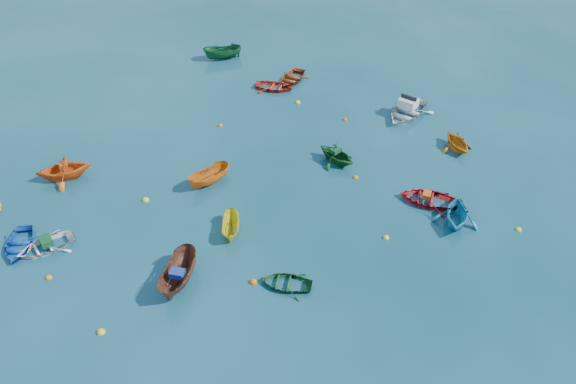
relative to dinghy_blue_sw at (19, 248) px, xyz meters
The scene contains 31 objects.
ground 11.37m from the dinghy_blue_sw, 31.29° to the left, with size 160.00×160.00×0.00m, color #093444.
dinghy_blue_sw is the anchor object (origin of this frame).
dinghy_white_near 1.44m from the dinghy_blue_sw, 29.22° to the left, with size 2.08×2.91×0.60m, color white.
sampan_brown_mid 9.10m from the dinghy_blue_sw, 16.43° to the left, with size 1.31×3.47×1.34m, color brown.
dinghy_orange_w 5.97m from the dinghy_blue_sw, 115.94° to the left, with size 2.69×3.13×1.65m, color orange.
sampan_yellow_mid 11.04m from the dinghy_blue_sw, 38.16° to the left, with size 0.91×2.42×0.93m, color yellow.
dinghy_green_e 14.13m from the dinghy_blue_sw, 21.50° to the left, with size 1.83×2.56×0.53m, color #114B1F.
dinghy_cyan_se 23.27m from the dinghy_blue_sw, 36.92° to the left, with size 2.53×2.94×1.55m, color teal.
dinghy_red_nw 21.33m from the dinghy_blue_sw, 84.56° to the left, with size 2.08×2.91×0.60m, color red.
sampan_orange_n 10.83m from the dinghy_blue_sw, 61.96° to the left, with size 1.10×2.91×1.12m, color orange.
dinghy_green_n 18.63m from the dinghy_blue_sw, 55.95° to the left, with size 2.29×2.65×1.40m, color #104517.
dinghy_red_ne 22.32m from the dinghy_blue_sw, 41.55° to the left, with size 2.34×3.27×0.68m, color #AE0E15.
dinghy_red_far 23.25m from the dinghy_blue_sw, 83.95° to the left, with size 2.23×3.12×0.65m, color #A6330D.
dinghy_orange_far 26.45m from the dinghy_blue_sw, 51.93° to the left, with size 2.13×2.47×1.30m, color #C26F12.
sampan_green_far 23.72m from the dinghy_blue_sw, 100.61° to the left, with size 1.20×3.17×1.23m, color #135329.
motorboat_white 25.93m from the dinghy_blue_sw, 62.49° to the left, with size 2.96×4.14×1.46m, color silver.
tarp_green_a 1.60m from the dinghy_blue_sw, 31.54° to the left, with size 0.76×0.57×0.37m, color #114721.
tarp_blue_a 9.15m from the dinghy_blue_sw, 15.49° to the left, with size 0.67×0.51×0.32m, color navy.
tarp_orange_a 6.07m from the dinghy_blue_sw, 115.50° to the left, with size 0.57×0.43×0.28m, color #B74112.
tarp_green_b 18.61m from the dinghy_blue_sw, 56.23° to the left, with size 0.58×0.44×0.28m, color #124822.
tarp_orange_b 22.23m from the dinghy_blue_sw, 41.68° to the left, with size 0.59×0.45×0.29m, color #B65112.
buoy_or_a 3.09m from the dinghy_blue_sw, 11.42° to the right, with size 0.32×0.32×0.32m, color orange.
buoy_ye_a 7.80m from the dinghy_blue_sw, 11.55° to the right, with size 0.37×0.37×0.37m, color yellow.
buoy_or_b 12.56m from the dinghy_blue_sw, 20.93° to the left, with size 0.39×0.39×0.39m, color #E45E0C.
buoy_ye_b 6.98m from the dinghy_blue_sw, 65.21° to the left, with size 0.39×0.39×0.39m, color yellow.
buoy_or_c 15.05m from the dinghy_blue_sw, 83.46° to the left, with size 0.33×0.33×0.33m, color orange.
buoy_ye_c 19.24m from the dinghy_blue_sw, 34.13° to the left, with size 0.33×0.33×0.33m, color #FFF21A.
buoy_or_d 19.05m from the dinghy_blue_sw, 50.17° to the left, with size 0.33×0.33×0.33m, color orange.
buoy_ye_d 20.93m from the dinghy_blue_sw, 77.28° to the left, with size 0.38×0.38×0.38m, color yellow.
buoy_or_e 21.94m from the dinghy_blue_sw, 66.94° to the left, with size 0.31×0.31×0.31m, color #E15C0C.
buoy_ye_e 26.50m from the dinghy_blue_sw, 34.87° to the left, with size 0.32×0.32×0.32m, color yellow.
Camera 1 is at (13.22, -16.17, 20.67)m, focal length 35.00 mm.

